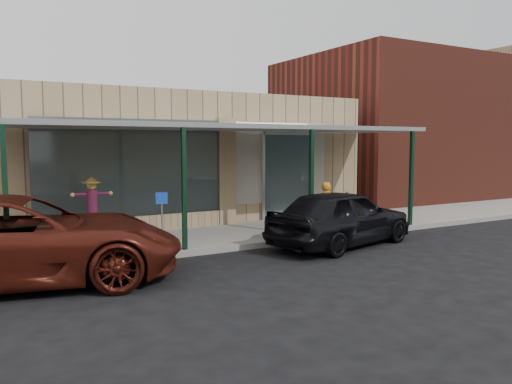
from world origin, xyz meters
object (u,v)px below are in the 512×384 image
barrel_pumpkin (56,238)px  handicap_sign (162,212)px  car_maroon (18,240)px  barrel_scarecrow (93,221)px  parked_sedan (341,217)px

barrel_pumpkin → handicap_sign: bearing=-30.8°
car_maroon → handicap_sign: bearing=-59.3°
barrel_scarecrow → car_maroon: 3.01m
parked_sedan → car_maroon: car_maroon is taller
barrel_pumpkin → handicap_sign: size_ratio=0.47×
barrel_scarecrow → parked_sedan: (5.67, -2.57, 0.03)m
barrel_scarecrow → handicap_sign: size_ratio=1.25×
barrel_scarecrow → barrel_pumpkin: bearing=-171.5°
barrel_scarecrow → barrel_pumpkin: barrel_scarecrow is taller
handicap_sign → parked_sedan: bearing=3.8°
barrel_scarecrow → parked_sedan: 6.23m
parked_sedan → car_maroon: 7.49m
handicap_sign → car_maroon: size_ratio=0.22×
barrel_pumpkin → handicap_sign: handicap_sign is taller
barrel_scarecrow → parked_sedan: barrel_scarecrow is taller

